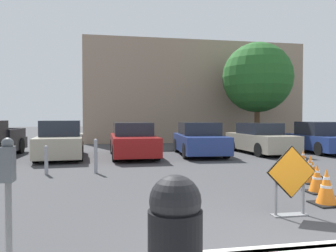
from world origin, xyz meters
TOP-DOWN VIEW (x-y plane):
  - ground_plane at (0.00, 10.00)m, footprint 96.00×96.00m
  - curb_lip at (0.00, 0.00)m, footprint 22.64×0.20m
  - road_closed_sign at (0.78, 1.57)m, footprint 0.94×0.20m
  - traffic_cone_nearest at (1.90, 2.14)m, footprint 0.53×0.53m
  - traffic_cone_second at (2.38, 3.13)m, footprint 0.50×0.50m
  - traffic_cone_third at (2.88, 4.16)m, footprint 0.45×0.45m
  - traffic_cone_fourth at (3.49, 5.02)m, footprint 0.53×0.53m
  - traffic_cone_fifth at (4.00, 6.18)m, footprint 0.40×0.40m
  - parked_car_nearest at (-4.40, 10.90)m, footprint 2.08×4.47m
  - parked_car_second at (-1.33, 10.76)m, footprint 1.95×4.64m
  - parked_car_third at (1.74, 10.87)m, footprint 2.17×4.39m
  - parked_car_fourth at (4.81, 11.00)m, footprint 1.99×4.34m
  - parked_car_fifth at (7.88, 10.85)m, footprint 2.02×4.29m
  - trash_bin at (-1.78, -0.75)m, footprint 0.51×0.51m
  - bollard_nearest at (-2.78, 6.74)m, footprint 0.12×0.12m
  - bollard_second at (-4.26, 6.74)m, footprint 0.12×0.12m
  - parking_meter at (-3.33, -0.39)m, footprint 0.11×0.15m
  - building_facade_backdrop at (3.71, 20.35)m, footprint 15.44×5.00m
  - street_tree_behind_lot at (6.66, 15.21)m, footprint 4.29×4.29m

SIDE VIEW (x-z plane):
  - ground_plane at x=0.00m, z-range 0.00..0.00m
  - curb_lip at x=0.00m, z-range 0.00..0.14m
  - traffic_cone_fourth at x=3.49m, z-range -0.01..0.61m
  - traffic_cone_second at x=2.38m, z-range -0.01..0.65m
  - traffic_cone_fifth at x=4.00m, z-range -0.01..0.68m
  - traffic_cone_third at x=2.88m, z-range -0.01..0.68m
  - traffic_cone_nearest at x=1.90m, z-range -0.01..0.71m
  - bollard_second at x=-4.26m, z-range 0.03..0.91m
  - bollard_nearest at x=-2.78m, z-range 0.03..1.10m
  - road_closed_sign at x=0.78m, z-range 0.04..1.29m
  - parked_car_fourth at x=4.81m, z-range -0.05..1.41m
  - trash_bin at x=-1.78m, z-range 0.15..1.23m
  - parked_car_fifth at x=7.88m, z-range -0.07..1.45m
  - parked_car_third at x=1.74m, z-range -0.05..1.45m
  - parked_car_second at x=-1.33m, z-range -0.05..1.46m
  - parked_car_nearest at x=-4.40m, z-range -0.08..1.53m
  - parking_meter at x=-3.33m, z-range 0.39..1.82m
  - building_facade_backdrop at x=3.71m, z-range 0.00..7.02m
  - street_tree_behind_lot at x=6.66m, z-range 1.01..7.34m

